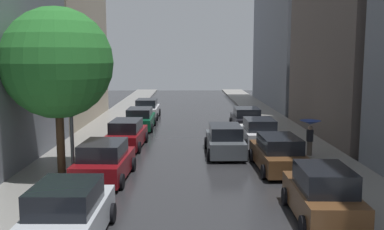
# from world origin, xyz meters

# --- Properties ---
(ground_plane) EXTENTS (28.00, 72.00, 0.04)m
(ground_plane) POSITION_xyz_m (0.00, 24.00, -0.02)
(ground_plane) COLOR #29292B
(sidewalk_left) EXTENTS (3.00, 72.00, 0.15)m
(sidewalk_left) POSITION_xyz_m (-6.50, 24.00, 0.07)
(sidewalk_left) COLOR gray
(sidewalk_left) RESTS_ON ground
(sidewalk_right) EXTENTS (3.00, 72.00, 0.15)m
(sidewalk_right) POSITION_xyz_m (6.50, 24.00, 0.07)
(sidewalk_right) COLOR gray
(sidewalk_right) RESTS_ON ground
(building_right_mid) EXTENTS (6.00, 13.73, 13.15)m
(building_right_mid) POSITION_xyz_m (11.00, 21.90, 6.57)
(building_right_mid) COLOR #564C47
(building_right_mid) RESTS_ON ground
(building_right_far) EXTENTS (6.00, 18.73, 20.31)m
(building_right_far) POSITION_xyz_m (11.00, 39.26, 10.15)
(building_right_far) COLOR slate
(building_right_far) RESTS_ON ground
(parked_car_left_nearest) EXTENTS (2.21, 4.19, 1.76)m
(parked_car_left_nearest) POSITION_xyz_m (-3.86, 5.10, 0.82)
(parked_car_left_nearest) COLOR #B2B7BF
(parked_car_left_nearest) RESTS_ON ground
(parked_car_left_second) EXTENTS (2.33, 4.35, 1.69)m
(parked_car_left_second) POSITION_xyz_m (-4.00, 11.44, 0.79)
(parked_car_left_second) COLOR maroon
(parked_car_left_second) RESTS_ON ground
(parked_car_left_third) EXTENTS (2.19, 4.61, 1.65)m
(parked_car_left_third) POSITION_xyz_m (-3.94, 18.05, 0.77)
(parked_car_left_third) COLOR maroon
(parked_car_left_third) RESTS_ON ground
(parked_car_left_fourth) EXTENTS (2.13, 4.61, 1.55)m
(parked_car_left_fourth) POSITION_xyz_m (-3.85, 24.52, 0.73)
(parked_car_left_fourth) COLOR #0C4C2D
(parked_car_left_fourth) RESTS_ON ground
(parked_car_left_fifth) EXTENTS (2.14, 4.30, 1.66)m
(parked_car_left_fifth) POSITION_xyz_m (-3.84, 30.03, 0.78)
(parked_car_left_fifth) COLOR silver
(parked_car_left_fifth) RESTS_ON ground
(parked_car_right_nearest) EXTENTS (2.09, 4.23, 1.81)m
(parked_car_right_nearest) POSITION_xyz_m (3.95, 6.65, 0.84)
(parked_car_right_nearest) COLOR brown
(parked_car_right_nearest) RESTS_ON ground
(parked_car_right_second) EXTENTS (2.21, 4.78, 1.64)m
(parked_car_right_second) POSITION_xyz_m (3.84, 12.96, 0.77)
(parked_car_right_second) COLOR brown
(parked_car_right_second) RESTS_ON ground
(parked_car_right_third) EXTENTS (2.13, 4.19, 1.62)m
(parked_car_right_third) POSITION_xyz_m (3.86, 18.59, 0.76)
(parked_car_right_third) COLOR silver
(parked_car_right_third) RESTS_ON ground
(parked_car_right_fourth) EXTENTS (2.19, 4.39, 1.58)m
(parked_car_right_fourth) POSITION_xyz_m (3.90, 24.38, 0.75)
(parked_car_right_fourth) COLOR black
(parked_car_right_fourth) RESTS_ON ground
(car_midroad) EXTENTS (2.08, 4.64, 1.63)m
(car_midroad) POSITION_xyz_m (1.63, 16.24, 0.76)
(car_midroad) COLOR #474C51
(car_midroad) RESTS_ON ground
(pedestrian_foreground) EXTENTS (1.07, 1.07, 1.84)m
(pedestrian_foreground) POSITION_xyz_m (5.97, 15.29, 1.53)
(pedestrian_foreground) COLOR brown
(pedestrian_foreground) RESTS_ON sidewalk_right
(street_tree_left) EXTENTS (4.83, 4.83, 7.28)m
(street_tree_left) POSITION_xyz_m (-6.04, 12.10, 5.01)
(street_tree_left) COLOR #513823
(street_tree_left) RESTS_ON sidewalk_left
(lamp_post_left) EXTENTS (0.60, 0.28, 6.41)m
(lamp_post_left) POSITION_xyz_m (-5.55, 12.18, 3.88)
(lamp_post_left) COLOR #595B60
(lamp_post_left) RESTS_ON sidewalk_left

